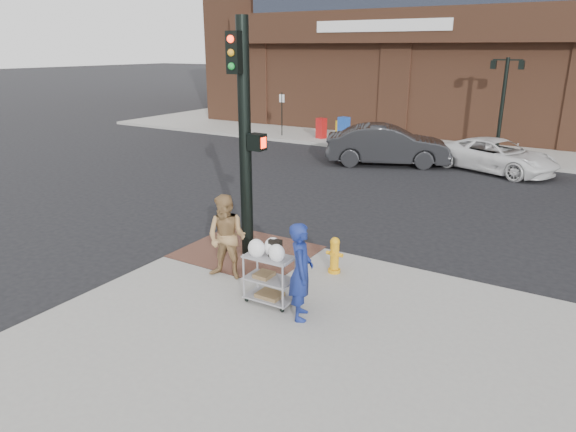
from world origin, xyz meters
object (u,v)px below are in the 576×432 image
Objects in this scene: woman_blue at (301,271)px; sedan_dark at (387,145)px; minivan_white at (497,156)px; utility_cart at (269,275)px; traffic_signal_pole at (245,135)px; pedestrian_tan at (227,237)px; lamp_post at (503,95)px; fire_hydrant at (335,255)px.

woman_blue is 13.25m from sedan_dark.
minivan_white is 3.66× the size of utility_cart.
woman_blue reaches higher than sedan_dark.
sedan_dark reaches higher than utility_cart.
traffic_signal_pole reaches higher than minivan_white.
pedestrian_tan reaches higher than woman_blue.
utility_cart is (1.65, -1.63, -2.13)m from traffic_signal_pole.
utility_cart is (-0.82, -16.86, -1.91)m from lamp_post.
utility_cart is at bearing -165.45° from minivan_white.
woman_blue is 0.35× the size of sedan_dark.
fire_hydrant is at bearing 77.32° from utility_cart.
traffic_signal_pole is 3.08m from fire_hydrant.
lamp_post is 3.84m from minivan_white.
minivan_white is (0.56, -3.23, -2.00)m from lamp_post.
lamp_post is 5.23× the size of fire_hydrant.
sedan_dark is (-3.39, 12.81, -0.20)m from woman_blue.
minivan_white is (4.03, 0.97, -0.18)m from sedan_dark.
traffic_signal_pole is 12.57m from minivan_white.
woman_blue reaches higher than fire_hydrant.
lamp_post is at bearing 71.92° from pedestrian_tan.
utility_cart is at bearing 168.44° from sedan_dark.
lamp_post is 0.82× the size of sedan_dark.
traffic_signal_pole reaches higher than utility_cart.
pedestrian_tan is 2.24× the size of fire_hydrant.
pedestrian_tan is at bearing 45.19° from woman_blue.
traffic_signal_pole is 3.50m from woman_blue.
woman_blue is at bearing -11.61° from utility_cart.
pedestrian_tan is 12.26m from sedan_dark.
sedan_dark is (-1.00, 11.02, -2.03)m from traffic_signal_pole.
utility_cart is 1.60× the size of fire_hydrant.
minivan_white is (0.65, 13.78, -0.38)m from woman_blue.
woman_blue is 1.39× the size of utility_cart.
woman_blue is 13.80m from minivan_white.
pedestrian_tan is at bearing 162.90° from sedan_dark.
pedestrian_tan is 2.21m from fire_hydrant.
traffic_signal_pole is 6.54× the size of fire_hydrant.
sedan_dark is 4.15m from minivan_white.
utility_cart is at bearing -30.41° from pedestrian_tan.
pedestrian_tan is at bearing -97.41° from lamp_post.
sedan_dark is (-3.48, -4.20, -1.82)m from lamp_post.
sedan_dark is (-1.34, 12.19, -0.20)m from pedestrian_tan.
traffic_signal_pole is 1.12× the size of minivan_white.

